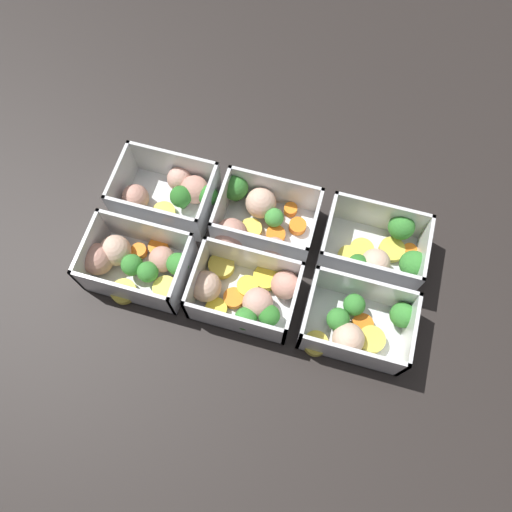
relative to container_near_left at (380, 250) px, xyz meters
name	(u,v)px	position (x,y,z in m)	size (l,w,h in m)	color
ground_plane	(256,262)	(0.17, 0.06, -0.03)	(4.00, 4.00, 0.00)	#282321
container_near_left	(380,250)	(0.00, 0.00, 0.00)	(0.15, 0.11, 0.07)	white
container_near_center	(257,220)	(0.18, 0.00, 0.00)	(0.15, 0.12, 0.07)	white
container_near_right	(172,193)	(0.32, -0.01, 0.00)	(0.15, 0.10, 0.07)	white
container_far_left	(357,325)	(0.01, 0.12, 0.00)	(0.15, 0.11, 0.07)	white
container_far_center	(246,293)	(0.17, 0.11, 0.00)	(0.16, 0.11, 0.07)	white
container_far_right	(134,262)	(0.33, 0.11, 0.00)	(0.16, 0.12, 0.07)	white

